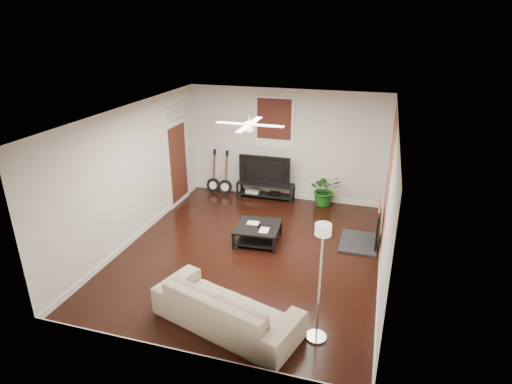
# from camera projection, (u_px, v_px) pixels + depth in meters

# --- Properties ---
(room) EXTENTS (5.01, 6.01, 2.81)m
(room) POSITION_uv_depth(u_px,v_px,m) (250.00, 187.00, 7.98)
(room) COLOR black
(room) RESTS_ON ground
(brick_accent) EXTENTS (0.02, 2.20, 2.80)m
(brick_accent) POSITION_uv_depth(u_px,v_px,m) (388.00, 183.00, 8.21)
(brick_accent) COLOR brown
(brick_accent) RESTS_ON floor
(fireplace) EXTENTS (0.80, 1.10, 0.92)m
(fireplace) POSITION_uv_depth(u_px,v_px,m) (368.00, 224.00, 8.64)
(fireplace) COLOR black
(fireplace) RESTS_ON floor
(window_back) EXTENTS (1.00, 0.06, 1.30)m
(window_back) POSITION_uv_depth(u_px,v_px,m) (274.00, 123.00, 10.49)
(window_back) COLOR #3B1310
(window_back) RESTS_ON wall_back
(door_left) EXTENTS (0.08, 1.00, 2.50)m
(door_left) POSITION_uv_depth(u_px,v_px,m) (177.00, 155.00, 10.37)
(door_left) COLOR white
(door_left) RESTS_ON wall_left
(tv_stand) EXTENTS (1.47, 0.39, 0.41)m
(tv_stand) POSITION_uv_depth(u_px,v_px,m) (265.00, 191.00, 11.02)
(tv_stand) COLOR black
(tv_stand) RESTS_ON floor
(tv) EXTENTS (1.32, 0.17, 0.76)m
(tv) POSITION_uv_depth(u_px,v_px,m) (266.00, 169.00, 10.81)
(tv) COLOR black
(tv) RESTS_ON tv_stand
(coffee_table) EXTENTS (0.95, 0.95, 0.37)m
(coffee_table) POSITION_uv_depth(u_px,v_px,m) (258.00, 234.00, 8.85)
(coffee_table) COLOR black
(coffee_table) RESTS_ON floor
(sofa) EXTENTS (2.45, 1.53, 0.67)m
(sofa) POSITION_uv_depth(u_px,v_px,m) (227.00, 307.00, 6.37)
(sofa) COLOR tan
(sofa) RESTS_ON floor
(floor_lamp) EXTENTS (0.38, 0.38, 1.87)m
(floor_lamp) POSITION_uv_depth(u_px,v_px,m) (320.00, 284.00, 5.88)
(floor_lamp) COLOR silver
(floor_lamp) RESTS_ON floor
(potted_plant) EXTENTS (0.89, 0.82, 0.82)m
(potted_plant) POSITION_uv_depth(u_px,v_px,m) (325.00, 190.00, 10.53)
(potted_plant) COLOR #1A5B1A
(potted_plant) RESTS_ON floor
(guitar_left) EXTENTS (0.37, 0.26, 1.18)m
(guitar_left) POSITION_uv_depth(u_px,v_px,m) (213.00, 172.00, 11.23)
(guitar_left) COLOR black
(guitar_left) RESTS_ON floor
(guitar_right) EXTENTS (0.38, 0.29, 1.18)m
(guitar_right) POSITION_uv_depth(u_px,v_px,m) (225.00, 173.00, 11.11)
(guitar_right) COLOR black
(guitar_right) RESTS_ON floor
(ceiling_fan) EXTENTS (1.24, 1.24, 0.32)m
(ceiling_fan) POSITION_uv_depth(u_px,v_px,m) (250.00, 124.00, 7.53)
(ceiling_fan) COLOR white
(ceiling_fan) RESTS_ON ceiling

